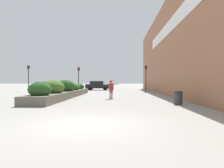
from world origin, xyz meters
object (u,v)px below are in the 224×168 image
(skateboard, at_px, (111,98))
(car_center_left, at_px, (98,85))
(car_center_right, at_px, (190,86))
(car_leftmost, at_px, (46,86))
(traffic_light_left, at_px, (79,75))
(traffic_light_far_left, at_px, (28,74))
(trash_bin, at_px, (178,98))
(traffic_light_right, at_px, (146,74))
(skateboarder, at_px, (111,87))

(skateboard, relative_size, car_center_left, 0.18)
(skateboard, relative_size, car_center_right, 0.17)
(car_leftmost, relative_size, traffic_light_left, 1.34)
(skateboard, xyz_separation_m, traffic_light_far_left, (-12.12, 11.25, 2.42))
(car_center_left, height_order, traffic_light_left, traffic_light_left)
(skateboard, xyz_separation_m, car_leftmost, (-11.27, 15.69, 0.69))
(trash_bin, distance_m, traffic_light_left, 17.56)
(traffic_light_left, bearing_deg, car_center_left, 73.16)
(traffic_light_right, bearing_deg, skateboard, -111.16)
(car_leftmost, xyz_separation_m, traffic_light_right, (15.51, -4.73, 1.69))
(skateboard, height_order, traffic_light_left, traffic_light_left)
(traffic_light_left, bearing_deg, skateboard, -65.61)
(car_center_left, bearing_deg, trash_bin, 19.13)
(traffic_light_far_left, bearing_deg, car_center_right, 7.88)
(skateboard, xyz_separation_m, trash_bin, (4.29, -3.87, 0.34))
(trash_bin, bearing_deg, car_center_left, 109.13)
(trash_bin, bearing_deg, car_leftmost, 128.51)
(skateboard, height_order, traffic_light_far_left, traffic_light_far_left)
(car_center_right, height_order, traffic_light_left, traffic_light_left)
(trash_bin, height_order, traffic_light_right, traffic_light_right)
(trash_bin, xyz_separation_m, traffic_light_right, (-0.05, 14.82, 2.04))
(skateboarder, bearing_deg, car_center_right, 26.43)
(car_center_left, relative_size, traffic_light_right, 1.12)
(skateboarder, relative_size, car_center_right, 0.35)
(trash_bin, height_order, car_leftmost, car_leftmost)
(traffic_light_far_left, bearing_deg, traffic_light_left, -2.64)
(skateboard, bearing_deg, car_leftmost, 100.14)
(car_center_left, distance_m, traffic_light_right, 9.77)
(car_center_left, bearing_deg, car_center_right, 79.12)
(car_leftmost, relative_size, car_center_left, 1.14)
(car_center_left, distance_m, car_center_right, 14.63)
(trash_bin, xyz_separation_m, car_leftmost, (-15.57, 19.56, 0.35))
(car_center_left, relative_size, traffic_light_far_left, 1.10)
(car_center_right, relative_size, traffic_light_left, 1.22)
(trash_bin, height_order, traffic_light_far_left, traffic_light_far_left)
(traffic_light_right, relative_size, traffic_light_far_left, 0.98)
(car_leftmost, height_order, car_center_left, car_center_left)
(car_leftmost, bearing_deg, traffic_light_far_left, -10.88)
(skateboard, relative_size, traffic_light_right, 0.20)
(traffic_light_right, bearing_deg, trash_bin, -89.79)
(trash_bin, bearing_deg, skateboarder, 137.94)
(skateboard, bearing_deg, skateboarder, 64.44)
(skateboarder, relative_size, trash_bin, 1.80)
(skateboard, xyz_separation_m, car_center_right, (11.33, 14.50, 0.68))
(car_center_right, distance_m, traffic_light_left, 16.75)
(car_leftmost, bearing_deg, skateboard, 35.70)
(car_leftmost, relative_size, traffic_light_far_left, 1.24)
(car_center_right, bearing_deg, traffic_light_right, 116.59)
(car_leftmost, height_order, traffic_light_left, traffic_light_left)
(car_leftmost, bearing_deg, car_center_right, 86.99)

